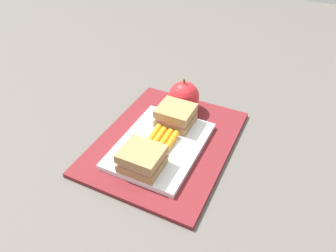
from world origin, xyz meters
The scene contains 7 objects.
ground_plane centered at (0.00, 0.00, 0.00)m, with size 2.40×2.40×0.00m, color #56514C.
lunchbag_mat centered at (0.00, 0.00, 0.01)m, with size 0.36×0.28×0.01m, color maroon.
food_tray centered at (-0.03, 0.00, 0.02)m, with size 0.23×0.17×0.01m, color white.
sandwich_half_left centered at (-0.10, 0.00, 0.04)m, with size 0.07×0.08×0.04m.
sandwich_half_right centered at (0.05, 0.00, 0.04)m, with size 0.07×0.08×0.04m.
carrot_sticks_bundle centered at (-0.03, 0.00, 0.03)m, with size 0.08×0.06×0.02m.
apple centered at (0.12, 0.01, 0.05)m, with size 0.08×0.08×0.09m.
Camera 1 is at (-0.48, -0.24, 0.48)m, focal length 33.96 mm.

